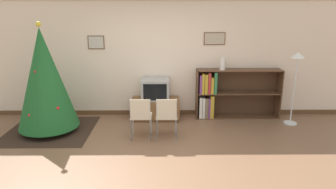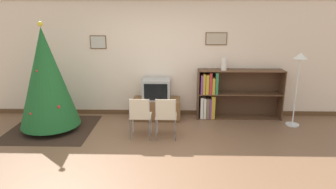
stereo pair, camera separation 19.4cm
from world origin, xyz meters
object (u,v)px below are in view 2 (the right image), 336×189
(christmas_tree, at_px, (46,78))
(vase, at_px, (224,64))
(tv_console, at_px, (157,109))
(standing_lamp, at_px, (299,70))
(television, at_px, (156,89))
(folding_chair_right, at_px, (166,115))
(folding_chair_left, at_px, (140,115))
(bookshelf, at_px, (224,95))

(christmas_tree, xyz_separation_m, vase, (3.61, 0.74, 0.16))
(tv_console, height_order, standing_lamp, standing_lamp)
(television, relative_size, vase, 2.28)
(christmas_tree, bearing_deg, folding_chair_right, -9.89)
(vase, bearing_deg, tv_console, -178.07)
(vase, bearing_deg, christmas_tree, -168.40)
(television, bearing_deg, vase, 2.03)
(christmas_tree, distance_m, folding_chair_left, 2.04)
(folding_chair_right, bearing_deg, folding_chair_left, 180.00)
(christmas_tree, xyz_separation_m, folding_chair_left, (1.89, -0.42, -0.62))
(tv_console, height_order, vase, vase)
(tv_console, relative_size, television, 1.74)
(folding_chair_left, height_order, bookshelf, bookshelf)
(christmas_tree, xyz_separation_m, standing_lamp, (5.08, 0.35, 0.11))
(folding_chair_left, distance_m, standing_lamp, 3.35)
(folding_chair_right, bearing_deg, tv_console, 102.41)
(tv_console, xyz_separation_m, bookshelf, (1.52, 0.10, 0.31))
(folding_chair_left, relative_size, vase, 3.05)
(tv_console, relative_size, standing_lamp, 0.68)
(christmas_tree, relative_size, bookshelf, 1.15)
(vase, bearing_deg, television, -177.97)
(christmas_tree, bearing_deg, television, 17.88)
(television, bearing_deg, tv_console, 90.00)
(folding_chair_right, relative_size, bookshelf, 0.43)
(folding_chair_right, relative_size, standing_lamp, 0.53)
(folding_chair_left, xyz_separation_m, bookshelf, (1.76, 1.21, 0.07))
(folding_chair_left, xyz_separation_m, vase, (1.72, 1.16, 0.78))
(folding_chair_left, distance_m, vase, 2.21)
(folding_chair_right, height_order, standing_lamp, standing_lamp)
(vase, bearing_deg, standing_lamp, -14.83)
(folding_chair_right, bearing_deg, standing_lamp, 15.92)
(television, bearing_deg, standing_lamp, -6.51)
(folding_chair_right, xyz_separation_m, standing_lamp, (2.70, 0.77, 0.72))
(folding_chair_left, height_order, folding_chair_right, same)
(folding_chair_left, height_order, standing_lamp, standing_lamp)
(tv_console, distance_m, standing_lamp, 3.11)
(tv_console, xyz_separation_m, folding_chair_left, (-0.24, -1.11, 0.24))
(folding_chair_left, distance_m, folding_chair_right, 0.49)
(television, height_order, folding_chair_left, television)
(folding_chair_right, height_order, bookshelf, bookshelf)
(standing_lamp, bearing_deg, television, 173.49)
(standing_lamp, bearing_deg, tv_console, 173.44)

